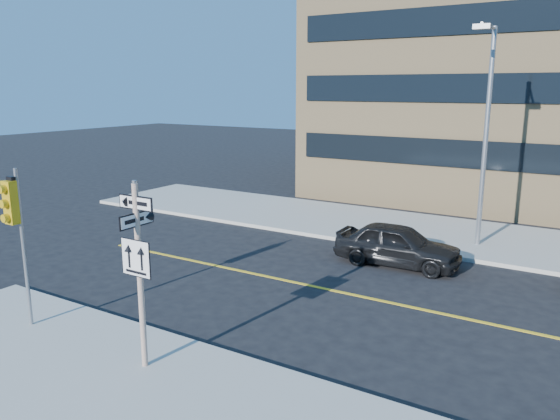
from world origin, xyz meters
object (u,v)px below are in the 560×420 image
Objects in this scene: traffic_signal at (14,215)px; streetlight_a at (486,124)px; sign_pole at (139,265)px; parked_car_a at (398,245)px.

traffic_signal is 15.72m from streetlight_a.
streetlight_a is at bearing 59.20° from traffic_signal.
parked_car_a is (2.10, 9.89, -1.70)m from sign_pole.
streetlight_a reaches higher than traffic_signal.
parked_car_a is 0.54× the size of streetlight_a.
parked_car_a is 5.59m from streetlight_a.
streetlight_a is at bearing -30.84° from parked_car_a.
streetlight_a is (1.90, 3.38, 4.02)m from parked_car_a.
streetlight_a is at bearing 73.23° from sign_pole.
traffic_signal is 0.50× the size of streetlight_a.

